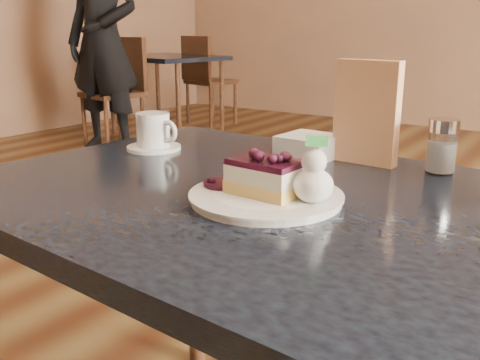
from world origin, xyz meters
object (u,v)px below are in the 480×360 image
Objects in this scene: dessert_plate at (266,197)px; coffee_set at (154,134)px; cheesecake_slice at (266,177)px; main_table at (281,236)px; patron at (103,41)px; bg_table_far_left at (168,126)px.

dessert_plate is 1.83× the size of coffee_set.
cheesecake_slice is 0.90× the size of coffee_set.
main_table is at bearing 86.33° from dessert_plate.
cheesecake_slice is at bearing -48.77° from patron.
main_table is at bearing 90.00° from cheesecake_slice.
patron is at bearing 142.26° from dessert_plate.
bg_table_far_left is (-2.89, 2.91, -0.54)m from main_table.
bg_table_far_left is (-2.89, 2.95, -0.62)m from dessert_plate.
patron is (-2.41, 2.00, 0.12)m from coffee_set.
main_table is 4.89× the size of dessert_plate.
dessert_plate is 3.55m from patron.
bg_table_far_left is at bearing 134.37° from dessert_plate.
coffee_set reaches higher than cheesecake_slice.
patron is at bearing 145.93° from cheesecake_slice.
coffee_set is 3.14m from patron.
coffee_set is at bearing 166.22° from main_table.
main_table is 8.94× the size of coffee_set.
dessert_plate is 0.43m from coffee_set.
main_table is at bearing -48.16° from patron.
dessert_plate is (-0.00, -0.05, 0.08)m from main_table.
coffee_set is 0.07× the size of bg_table_far_left.
coffee_set is at bearing 160.32° from cheesecake_slice.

